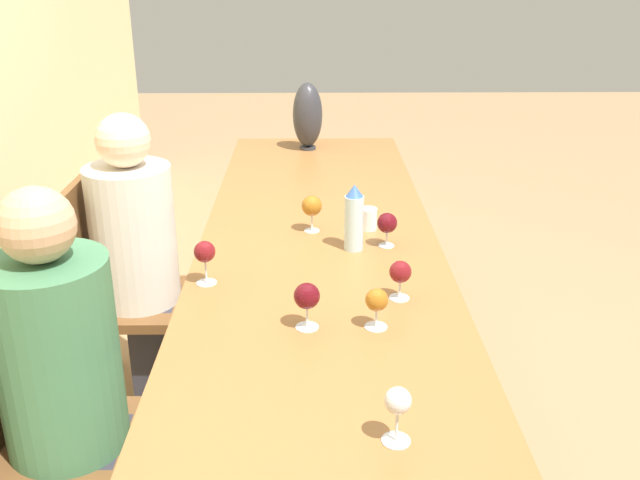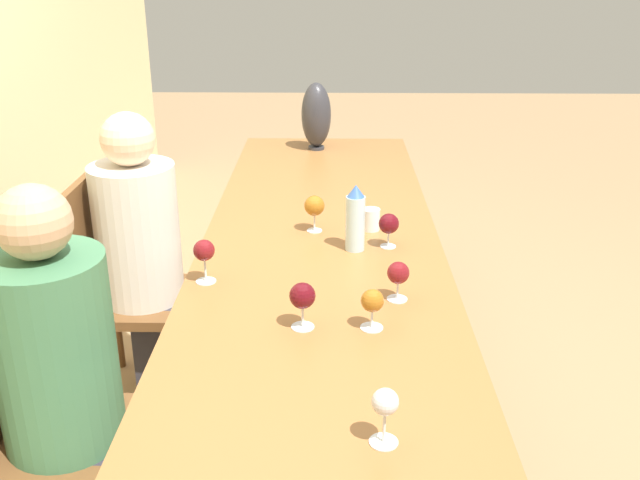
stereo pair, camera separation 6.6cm
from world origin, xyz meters
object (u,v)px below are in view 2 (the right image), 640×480
at_px(wine_glass_3, 314,206).
at_px(wine_glass_0, 389,224).
at_px(vase, 316,115).
at_px(water_bottle, 355,219).
at_px(wine_glass_2, 302,297).
at_px(water_tumbler, 371,219).
at_px(wine_glass_1, 204,252).
at_px(wine_glass_6, 398,274).
at_px(person_far, 143,252).
at_px(wine_glass_5, 385,404).
at_px(wine_glass_4, 372,302).
at_px(person_near, 63,377).
at_px(chair_near, 40,422).
at_px(chair_far, 125,285).

bearing_deg(wine_glass_3, wine_glass_0, -119.24).
distance_m(vase, wine_glass_3, 1.21).
height_order(water_bottle, wine_glass_2, water_bottle).
bearing_deg(wine_glass_3, water_tumbler, -85.63).
bearing_deg(wine_glass_1, wine_glass_0, -63.67).
bearing_deg(wine_glass_1, wine_glass_6, -100.78).
bearing_deg(water_tumbler, wine_glass_3, 94.37).
height_order(water_bottle, person_far, person_far).
xyz_separation_m(wine_glass_5, person_far, (1.30, 0.87, -0.21)).
bearing_deg(water_tumbler, wine_glass_2, 163.13).
relative_size(wine_glass_0, wine_glass_5, 0.93).
height_order(wine_glass_1, wine_glass_4, wine_glass_1).
xyz_separation_m(wine_glass_1, wine_glass_3, (0.46, -0.34, -0.01)).
bearing_deg(wine_glass_4, water_tumbler, -2.67).
distance_m(wine_glass_4, person_near, 0.89).
xyz_separation_m(wine_glass_0, chair_near, (-0.71, 1.04, -0.35)).
distance_m(wine_glass_6, person_far, 1.15).
bearing_deg(water_tumbler, person_far, 88.51).
height_order(water_tumbler, wine_glass_1, wine_glass_1).
bearing_deg(wine_glass_3, vase, 0.92).
relative_size(vase, wine_glass_2, 2.57).
xyz_separation_m(water_tumbler, wine_glass_4, (-0.77, 0.04, 0.04)).
relative_size(water_bottle, person_far, 0.20).
bearing_deg(vase, water_bottle, -173.04).
height_order(wine_glass_0, person_near, person_near).
bearing_deg(chair_near, wine_glass_6, -74.65).
xyz_separation_m(vase, chair_near, (-2.06, 0.75, -0.44)).
bearing_deg(wine_glass_0, person_far, 78.64).
xyz_separation_m(wine_glass_4, chair_far, (0.79, 0.95, -0.34)).
bearing_deg(vase, chair_far, 147.15).
distance_m(wine_glass_2, person_near, 0.71).
height_order(vase, chair_far, vase).
xyz_separation_m(water_tumbler, chair_near, (-0.87, 0.99, -0.30)).
bearing_deg(wine_glass_0, vase, 12.08).
distance_m(wine_glass_5, chair_far, 1.65).
relative_size(wine_glass_1, wine_glass_3, 1.03).
bearing_deg(water_bottle, wine_glass_3, 40.04).
distance_m(water_tumbler, wine_glass_4, 0.77).
bearing_deg(chair_far, wine_glass_5, -143.78).
relative_size(wine_glass_5, chair_near, 0.14).
distance_m(water_tumbler, wine_glass_5, 1.28).
distance_m(vase, wine_glass_5, 2.48).
relative_size(wine_glass_0, wine_glass_1, 0.87).
relative_size(vase, wine_glass_6, 2.85).
distance_m(wine_glass_2, person_far, 1.06).
distance_m(wine_glass_5, chair_near, 1.10).
distance_m(wine_glass_6, chair_near, 1.13).
height_order(water_bottle, chair_near, water_bottle).
xyz_separation_m(wine_glass_3, chair_far, (0.04, 0.77, -0.36)).
bearing_deg(chair_far, person_near, -174.42).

